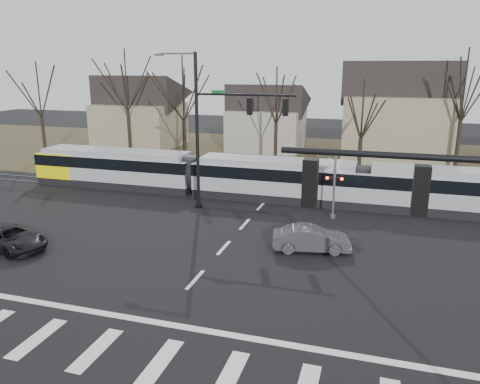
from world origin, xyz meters
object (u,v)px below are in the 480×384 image
(tram, at_px, (274,177))
(rail_crossing_signal, at_px, (334,189))
(suv, at_px, (10,238))
(sedan, at_px, (311,239))

(tram, bearing_deg, rail_crossing_signal, -35.01)
(tram, height_order, rail_crossing_signal, rail_crossing_signal)
(suv, bearing_deg, tram, -24.08)
(tram, distance_m, rail_crossing_signal, 5.60)
(suv, distance_m, rail_crossing_signal, 18.74)
(tram, bearing_deg, sedan, -65.72)
(suv, height_order, rail_crossing_signal, rail_crossing_signal)
(tram, distance_m, sedan, 9.96)
(tram, bearing_deg, suv, -129.83)
(suv, xyz_separation_m, rail_crossing_signal, (15.71, 10.14, 1.27))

